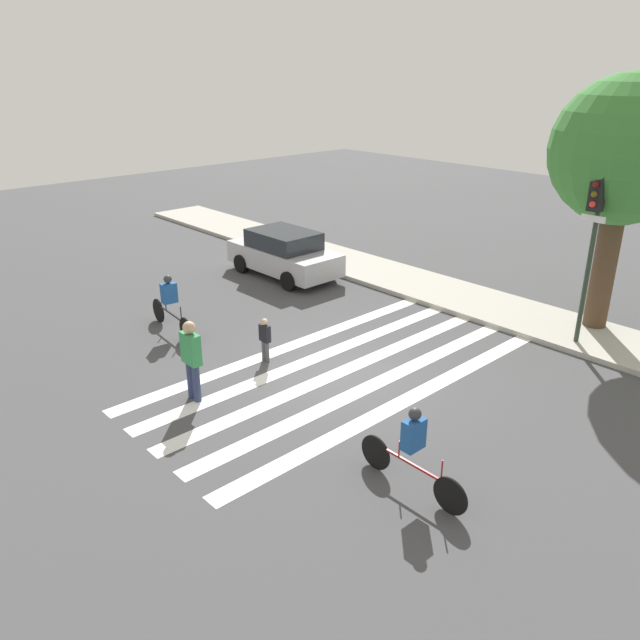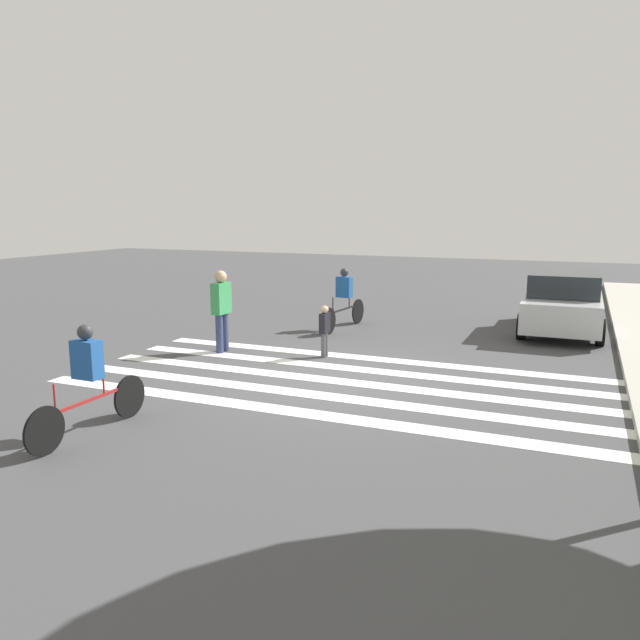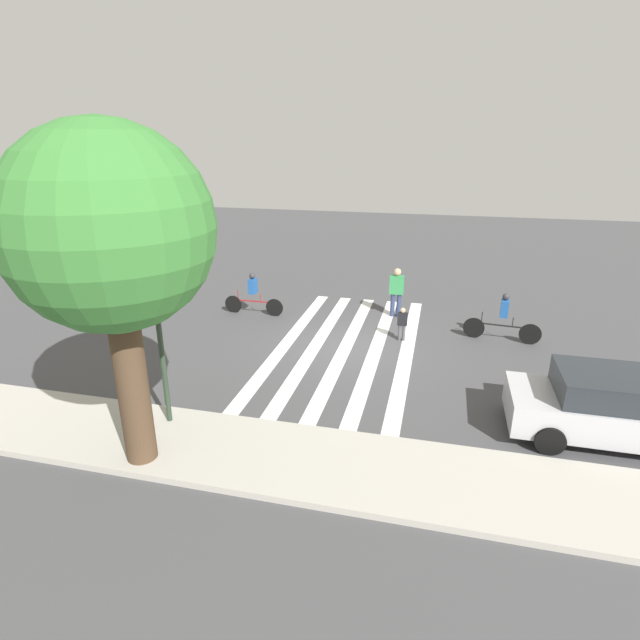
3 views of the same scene
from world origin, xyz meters
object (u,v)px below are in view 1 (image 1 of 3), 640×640
Objects in this scene: traffic_light at (593,225)px; street_tree at (625,153)px; cyclist_near_curb at (413,447)px; car_parked_silver_sedan at (284,253)px; pedestrian_adult_yellow_jacket at (265,337)px; cyclist_mid_street at (170,302)px; pedestrian_adult_blue_shirt at (191,356)px.

traffic_light is 2.18m from street_tree.
car_parked_silver_sedan is (-10.58, 5.96, -0.07)m from cyclist_near_curb.
street_tree is 10.05m from pedestrian_adult_yellow_jacket.
street_tree is at bearing 60.25° from pedestrian_adult_yellow_jacket.
cyclist_near_curb is 0.95× the size of cyclist_mid_street.
cyclist_mid_street is (-7.98, -7.12, -2.38)m from traffic_light.
cyclist_mid_street is (-8.87, 0.53, 0.00)m from cyclist_near_curb.
cyclist_mid_street is at bearing -72.27° from car_parked_silver_sedan.
cyclist_near_curb is (5.68, -1.28, 0.22)m from pedestrian_adult_yellow_jacket.
traffic_light reaches higher than cyclist_mid_street.
pedestrian_adult_blue_shirt is 8.81m from car_parked_silver_sedan.
pedestrian_adult_blue_shirt is (-4.18, -10.23, -3.73)m from street_tree.
cyclist_mid_street reaches higher than cyclist_near_curb.
cyclist_near_curb is at bearing -83.39° from street_tree.
street_tree is 3.63× the size of pedestrian_adult_blue_shirt.
street_tree is at bearing 96.78° from traffic_light.
car_parked_silver_sedan is at bearing 151.16° from cyclist_near_curb.
cyclist_near_curb is 8.88m from cyclist_mid_street.
pedestrian_adult_blue_shirt is 3.95m from cyclist_mid_street.
street_tree reaches higher than car_parked_silver_sedan.
cyclist_near_curb is 0.55× the size of car_parked_silver_sedan.
pedestrian_adult_yellow_jacket is at bearing -120.24° from street_tree.
traffic_light is 8.39m from pedestrian_adult_yellow_jacket.
street_tree reaches higher than pedestrian_adult_blue_shirt.
pedestrian_adult_blue_shirt is at bearing -168.24° from cyclist_near_curb.
pedestrian_adult_yellow_jacket is 5.83m from cyclist_near_curb.
car_parked_silver_sedan is (-9.52, -3.23, -3.98)m from street_tree.
traffic_light is 2.00× the size of cyclist_near_curb.
cyclist_near_curb reaches higher than pedestrian_adult_yellow_jacket.
pedestrian_adult_blue_shirt is at bearing -78.85° from pedestrian_adult_yellow_jacket.
pedestrian_adult_blue_shirt reaches higher than car_parked_silver_sedan.
traffic_light is at bearing 64.39° from pedestrian_adult_blue_shirt.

